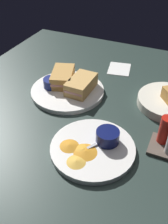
{
  "coord_description": "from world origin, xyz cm",
  "views": [
    {
      "loc": [
        67.44,
        25.69,
        54.09
      ],
      "look_at": [
        8.46,
        -0.76,
        3.0
      ],
      "focal_mm": 41.45,
      "sensor_mm": 36.0,
      "label": 1
    }
  ],
  "objects_px": {
    "sandwich_half_far": "(63,77)",
    "spoon_by_gravy_ramekin": "(107,139)",
    "ramekin_light_gravy": "(108,136)",
    "condiment_caddy": "(167,139)",
    "sandwich_half_near": "(81,84)",
    "spoon_by_dark_ramekin": "(66,87)",
    "plate_chips_companion": "(93,148)",
    "ramekin_dark_sauce": "(52,82)",
    "plate_sandwich_main": "(68,91)"
  },
  "relations": [
    {
      "from": "condiment_caddy",
      "to": "plate_chips_companion",
      "type": "bearing_deg",
      "value": -62.41
    },
    {
      "from": "plate_sandwich_main",
      "to": "plate_chips_companion",
      "type": "distance_m",
      "value": 0.31
    },
    {
      "from": "plate_sandwich_main",
      "to": "sandwich_half_near",
      "type": "distance_m",
      "value": 0.06
    },
    {
      "from": "plate_chips_companion",
      "to": "ramekin_light_gravy",
      "type": "xyz_separation_m",
      "value": [
        -0.04,
        0.03,
        0.03
      ]
    },
    {
      "from": "ramekin_dark_sauce",
      "to": "spoon_by_gravy_ramekin",
      "type": "height_order",
      "value": "ramekin_dark_sauce"
    },
    {
      "from": "spoon_by_dark_ramekin",
      "to": "spoon_by_gravy_ramekin",
      "type": "xyz_separation_m",
      "value": [
        0.19,
        0.23,
        0.0
      ]
    },
    {
      "from": "sandwich_half_far",
      "to": "condiment_caddy",
      "type": "bearing_deg",
      "value": 67.72
    },
    {
      "from": "sandwich_half_near",
      "to": "condiment_caddy",
      "type": "bearing_deg",
      "value": 65.59
    },
    {
      "from": "ramekin_light_gravy",
      "to": "condiment_caddy",
      "type": "distance_m",
      "value": 0.17
    },
    {
      "from": "sandwich_half_far",
      "to": "spoon_by_gravy_ramekin",
      "type": "relative_size",
      "value": 1.63
    },
    {
      "from": "plate_sandwich_main",
      "to": "sandwich_half_near",
      "type": "bearing_deg",
      "value": 106.49
    },
    {
      "from": "spoon_by_gravy_ramekin",
      "to": "condiment_caddy",
      "type": "xyz_separation_m",
      "value": [
        -0.05,
        0.16,
        0.01
      ]
    },
    {
      "from": "spoon_by_gravy_ramekin",
      "to": "plate_chips_companion",
      "type": "bearing_deg",
      "value": -32.76
    },
    {
      "from": "sandwich_half_near",
      "to": "condiment_caddy",
      "type": "relative_size",
      "value": 1.41
    },
    {
      "from": "sandwich_half_near",
      "to": "condiment_caddy",
      "type": "distance_m",
      "value": 0.37
    },
    {
      "from": "plate_sandwich_main",
      "to": "condiment_caddy",
      "type": "xyz_separation_m",
      "value": [
        0.14,
        0.38,
        0.03
      ]
    },
    {
      "from": "ramekin_dark_sauce",
      "to": "condiment_caddy",
      "type": "bearing_deg",
      "value": 73.79
    },
    {
      "from": "plate_sandwich_main",
      "to": "spoon_by_gravy_ramekin",
      "type": "height_order",
      "value": "spoon_by_gravy_ramekin"
    },
    {
      "from": "sandwich_half_near",
      "to": "sandwich_half_far",
      "type": "xyz_separation_m",
      "value": [
        -0.02,
        -0.09,
        0.0
      ]
    },
    {
      "from": "spoon_by_dark_ramekin",
      "to": "plate_chips_companion",
      "type": "distance_m",
      "value": 0.31
    },
    {
      "from": "sandwich_half_far",
      "to": "spoon_by_gravy_ramekin",
      "type": "bearing_deg",
      "value": 49.34
    },
    {
      "from": "sandwich_half_near",
      "to": "spoon_by_dark_ramekin",
      "type": "bearing_deg",
      "value": -78.78
    },
    {
      "from": "spoon_by_gravy_ramekin",
      "to": "ramekin_light_gravy",
      "type": "bearing_deg",
      "value": 23.15
    },
    {
      "from": "spoon_by_dark_ramekin",
      "to": "ramekin_dark_sauce",
      "type": "bearing_deg",
      "value": -77.94
    },
    {
      "from": "sandwich_half_near",
      "to": "ramekin_light_gravy",
      "type": "relative_size",
      "value": 2.01
    },
    {
      "from": "spoon_by_dark_ramekin",
      "to": "ramekin_light_gravy",
      "type": "xyz_separation_m",
      "value": [
        0.2,
        0.24,
        0.02
      ]
    },
    {
      "from": "sandwich_half_near",
      "to": "ramekin_dark_sauce",
      "type": "xyz_separation_m",
      "value": [
        0.02,
        -0.11,
        -0.01
      ]
    },
    {
      "from": "plate_sandwich_main",
      "to": "spoon_by_dark_ramekin",
      "type": "relative_size",
      "value": 2.71
    },
    {
      "from": "plate_sandwich_main",
      "to": "ramekin_light_gravy",
      "type": "relative_size",
      "value": 4.04
    },
    {
      "from": "plate_chips_companion",
      "to": "ramekin_dark_sauce",
      "type": "bearing_deg",
      "value": -131.03
    },
    {
      "from": "plate_sandwich_main",
      "to": "plate_chips_companion",
      "type": "xyz_separation_m",
      "value": [
        0.23,
        0.2,
        0.0
      ]
    },
    {
      "from": "sandwich_half_far",
      "to": "spoon_by_dark_ramekin",
      "type": "height_order",
      "value": "sandwich_half_far"
    },
    {
      "from": "sandwich_half_far",
      "to": "spoon_by_gravy_ramekin",
      "type": "distance_m",
      "value": 0.35
    },
    {
      "from": "sandwich_half_near",
      "to": "spoon_by_dark_ramekin",
      "type": "xyz_separation_m",
      "value": [
        0.01,
        -0.06,
        -0.02
      ]
    },
    {
      "from": "plate_chips_companion",
      "to": "condiment_caddy",
      "type": "height_order",
      "value": "condiment_caddy"
    },
    {
      "from": "sandwich_half_far",
      "to": "ramekin_dark_sauce",
      "type": "height_order",
      "value": "sandwich_half_far"
    },
    {
      "from": "sandwich_half_near",
      "to": "spoon_by_dark_ramekin",
      "type": "height_order",
      "value": "sandwich_half_near"
    },
    {
      "from": "ramekin_dark_sauce",
      "to": "ramekin_light_gravy",
      "type": "bearing_deg",
      "value": 56.79
    },
    {
      "from": "sandwich_half_far",
      "to": "ramekin_light_gravy",
      "type": "xyz_separation_m",
      "value": [
        0.23,
        0.27,
        -0.0
      ]
    },
    {
      "from": "plate_sandwich_main",
      "to": "spoon_by_dark_ramekin",
      "type": "xyz_separation_m",
      "value": [
        -0.0,
        -0.01,
        0.01
      ]
    },
    {
      "from": "ramekin_dark_sauce",
      "to": "plate_chips_companion",
      "type": "xyz_separation_m",
      "value": [
        0.22,
        0.26,
        -0.03
      ]
    },
    {
      "from": "plate_sandwich_main",
      "to": "plate_chips_companion",
      "type": "bearing_deg",
      "value": 40.41
    },
    {
      "from": "sandwich_half_far",
      "to": "plate_chips_companion",
      "type": "bearing_deg",
      "value": 41.28
    },
    {
      "from": "spoon_by_gravy_ramekin",
      "to": "condiment_caddy",
      "type": "relative_size",
      "value": 0.96
    },
    {
      "from": "ramekin_light_gravy",
      "to": "ramekin_dark_sauce",
      "type": "bearing_deg",
      "value": -123.21
    },
    {
      "from": "spoon_by_dark_ramekin",
      "to": "ramekin_light_gravy",
      "type": "relative_size",
      "value": 1.49
    },
    {
      "from": "ramekin_dark_sauce",
      "to": "spoon_by_dark_ramekin",
      "type": "xyz_separation_m",
      "value": [
        -0.01,
        0.05,
        -0.01
      ]
    },
    {
      "from": "plate_sandwich_main",
      "to": "spoon_by_gravy_ramekin",
      "type": "xyz_separation_m",
      "value": [
        0.19,
        0.23,
        0.01
      ]
    },
    {
      "from": "plate_chips_companion",
      "to": "sandwich_half_far",
      "type": "bearing_deg",
      "value": -138.72
    },
    {
      "from": "plate_sandwich_main",
      "to": "ramekin_light_gravy",
      "type": "distance_m",
      "value": 0.3
    }
  ]
}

